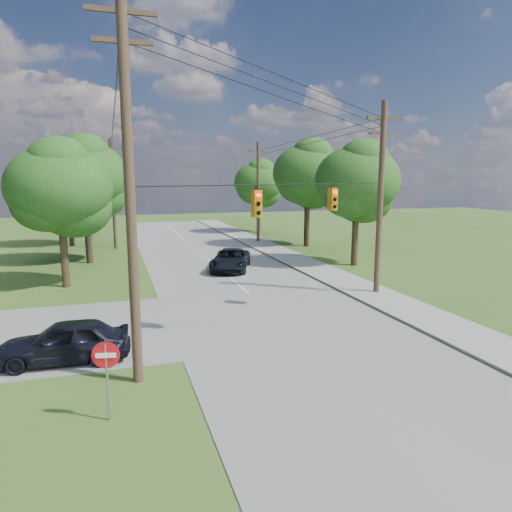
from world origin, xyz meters
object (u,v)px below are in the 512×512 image
object	(u,v)px
pole_ne	(380,196)
car_cross_dark	(65,341)
pole_north_w	(113,193)
do_not_enter_sign	(106,363)
car_main_north	(231,260)
pole_sw	(130,186)
pole_north_e	(258,192)

from	to	relation	value
pole_ne	car_cross_dark	bearing A→B (deg)	-161.52
pole_north_w	car_cross_dark	xyz separation A→B (m)	(-1.96, -27.30, -4.34)
pole_north_w	do_not_enter_sign	size ratio (longest dim) A/B	4.51
pole_north_w	car_cross_dark	bearing A→B (deg)	-94.11
car_main_north	do_not_enter_sign	xyz separation A→B (m)	(-8.15, -18.72, 0.86)
car_main_north	pole_sw	bearing A→B (deg)	-92.31
pole_sw	car_main_north	size ratio (longest dim) A/B	2.26
car_main_north	pole_north_e	bearing A→B (deg)	86.07
car_main_north	pole_ne	bearing A→B (deg)	-33.43
pole_sw	car_cross_dark	distance (m)	6.36
car_cross_dark	pole_sw	bearing A→B (deg)	48.93
pole_ne	pole_north_e	xyz separation A→B (m)	(-0.00, 22.00, -0.34)
pole_north_w	car_cross_dark	size ratio (longest dim) A/B	2.25
pole_ne	pole_north_w	world-z (taller)	pole_ne
pole_ne	do_not_enter_sign	world-z (taller)	pole_ne
pole_north_w	pole_sw	bearing A→B (deg)	-89.23
car_cross_dark	car_main_north	size ratio (longest dim) A/B	0.84
pole_ne	pole_north_w	xyz separation A→B (m)	(-13.90, 22.00, -0.34)
pole_sw	pole_north_w	distance (m)	29.62
pole_sw	do_not_enter_sign	distance (m)	5.19
pole_north_e	pole_north_w	xyz separation A→B (m)	(-13.90, 0.00, 0.00)
pole_north_e	car_cross_dark	xyz separation A→B (m)	(-15.86, -27.30, -4.34)
pole_ne	car_main_north	world-z (taller)	pole_ne
pole_sw	pole_ne	xyz separation A→B (m)	(13.50, 7.60, -0.76)
pole_north_w	car_main_north	distance (m)	15.81
pole_sw	car_main_north	distance (m)	18.82
car_cross_dark	do_not_enter_sign	size ratio (longest dim) A/B	2.00
pole_north_e	car_main_north	xyz separation A→B (m)	(-6.24, -13.12, -4.36)
pole_ne	pole_north_w	bearing A→B (deg)	122.29
car_cross_dark	pole_ne	bearing A→B (deg)	111.67
pole_ne	pole_north_e	distance (m)	22.00
do_not_enter_sign	car_main_north	bearing A→B (deg)	78.52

